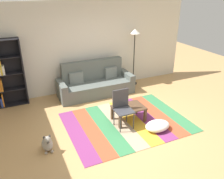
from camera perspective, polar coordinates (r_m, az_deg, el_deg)
name	(u,v)px	position (r m, az deg, el deg)	size (l,w,h in m)	color
ground_plane	(123,127)	(5.57, 2.82, -9.16)	(14.00, 14.00, 0.00)	tan
back_wall	(86,47)	(7.21, -6.37, 10.35)	(6.80, 0.10, 2.70)	silver
rug	(127,122)	(5.76, 3.59, -7.91)	(2.87, 2.16, 0.01)	#843370
couch	(95,83)	(7.08, -4.12, 1.51)	(2.26, 0.80, 1.00)	#59605B
bookshelf	(1,75)	(6.78, -25.52, 3.28)	(0.90, 0.28, 1.83)	black
coffee_table	(129,109)	(5.66, 4.10, -4.83)	(0.75, 0.52, 0.38)	#513826
pouf	(158,126)	(5.50, 11.07, -8.70)	(0.59, 0.41, 0.22)	white
dog	(47,144)	(4.96, -15.54, -12.64)	(0.22, 0.35, 0.40)	#9E998E
standing_lamp	(135,39)	(7.50, 5.58, 12.26)	(0.32, 0.32, 1.82)	black
tv_remote	(128,107)	(5.60, 4.01, -4.23)	(0.04, 0.15, 0.02)	black
folding_chair	(122,105)	(5.36, 2.52, -3.93)	(0.40, 0.40, 0.90)	#38383D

